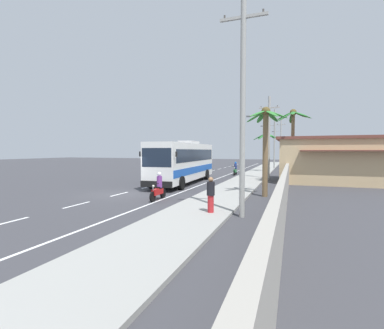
{
  "coord_description": "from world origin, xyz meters",
  "views": [
    {
      "loc": [
        10.92,
        -16.19,
        2.94
      ],
      "look_at": [
        2.54,
        7.28,
        1.7
      ],
      "focal_mm": 26.2,
      "sensor_mm": 36.0,
      "label": 1
    }
  ],
  "objects_px": {
    "utility_pole_mid": "(268,135)",
    "palm_third": "(293,129)",
    "roadside_building": "(344,160)",
    "palm_nearest": "(266,136)",
    "palm_second": "(266,142)",
    "pedestrian_near_kerb": "(211,194)",
    "motorcycle_trailing": "(235,170)",
    "coach_bus_foreground": "(184,161)",
    "utility_pole_nearest": "(243,100)",
    "utility_pole_distant": "(281,141)",
    "motorcycle_beside_bus": "(158,189)",
    "utility_pole_far": "(274,137)"
  },
  "relations": [
    {
      "from": "utility_pole_mid",
      "to": "palm_third",
      "type": "bearing_deg",
      "value": -55.52
    },
    {
      "from": "roadside_building",
      "to": "palm_nearest",
      "type": "bearing_deg",
      "value": -120.65
    },
    {
      "from": "palm_second",
      "to": "roadside_building",
      "type": "bearing_deg",
      "value": -54.13
    },
    {
      "from": "roadside_building",
      "to": "pedestrian_near_kerb",
      "type": "bearing_deg",
      "value": -115.64
    },
    {
      "from": "motorcycle_trailing",
      "to": "roadside_building",
      "type": "height_order",
      "value": "roadside_building"
    },
    {
      "from": "coach_bus_foreground",
      "to": "roadside_building",
      "type": "height_order",
      "value": "roadside_building"
    },
    {
      "from": "motorcycle_trailing",
      "to": "utility_pole_nearest",
      "type": "height_order",
      "value": "utility_pole_nearest"
    },
    {
      "from": "coach_bus_foreground",
      "to": "pedestrian_near_kerb",
      "type": "bearing_deg",
      "value": -63.3
    },
    {
      "from": "motorcycle_trailing",
      "to": "utility_pole_mid",
      "type": "relative_size",
      "value": 0.23
    },
    {
      "from": "coach_bus_foreground",
      "to": "palm_second",
      "type": "bearing_deg",
      "value": 69.69
    },
    {
      "from": "utility_pole_mid",
      "to": "roadside_building",
      "type": "xyz_separation_m",
      "value": [
        6.73,
        -0.63,
        -2.38
      ]
    },
    {
      "from": "utility_pole_distant",
      "to": "palm_third",
      "type": "relative_size",
      "value": 1.46
    },
    {
      "from": "palm_nearest",
      "to": "utility_pole_nearest",
      "type": "bearing_deg",
      "value": -94.31
    },
    {
      "from": "motorcycle_beside_bus",
      "to": "palm_third",
      "type": "relative_size",
      "value": 0.3
    },
    {
      "from": "coach_bus_foreground",
      "to": "utility_pole_distant",
      "type": "distance_m",
      "value": 40.01
    },
    {
      "from": "utility_pole_mid",
      "to": "utility_pole_distant",
      "type": "height_order",
      "value": "utility_pole_distant"
    },
    {
      "from": "utility_pole_mid",
      "to": "pedestrian_near_kerb",
      "type": "bearing_deg",
      "value": -93.8
    },
    {
      "from": "motorcycle_beside_bus",
      "to": "palm_second",
      "type": "bearing_deg",
      "value": 80.35
    },
    {
      "from": "palm_nearest",
      "to": "palm_second",
      "type": "distance_m",
      "value": 20.98
    },
    {
      "from": "pedestrian_near_kerb",
      "to": "utility_pole_mid",
      "type": "relative_size",
      "value": 0.19
    },
    {
      "from": "utility_pole_nearest",
      "to": "utility_pole_far",
      "type": "bearing_deg",
      "value": 91.1
    },
    {
      "from": "motorcycle_beside_bus",
      "to": "palm_nearest",
      "type": "height_order",
      "value": "palm_nearest"
    },
    {
      "from": "motorcycle_beside_bus",
      "to": "coach_bus_foreground",
      "type": "bearing_deg",
      "value": 101.2
    },
    {
      "from": "palm_third",
      "to": "roadside_building",
      "type": "height_order",
      "value": "palm_third"
    },
    {
      "from": "motorcycle_beside_bus",
      "to": "utility_pole_distant",
      "type": "distance_m",
      "value": 48.33
    },
    {
      "from": "utility_pole_nearest",
      "to": "roadside_building",
      "type": "xyz_separation_m",
      "value": [
        6.48,
        16.21,
        -3.02
      ]
    },
    {
      "from": "utility_pole_mid",
      "to": "utility_pole_distant",
      "type": "distance_m",
      "value": 33.69
    },
    {
      "from": "motorcycle_trailing",
      "to": "utility_pole_nearest",
      "type": "relative_size",
      "value": 0.2
    },
    {
      "from": "coach_bus_foreground",
      "to": "palm_third",
      "type": "height_order",
      "value": "palm_third"
    },
    {
      "from": "pedestrian_near_kerb",
      "to": "palm_nearest",
      "type": "xyz_separation_m",
      "value": [
        1.84,
        6.21,
        2.9
      ]
    },
    {
      "from": "pedestrian_near_kerb",
      "to": "utility_pole_far",
      "type": "xyz_separation_m",
      "value": [
        0.73,
        33.85,
        4.03
      ]
    },
    {
      "from": "pedestrian_near_kerb",
      "to": "utility_pole_far",
      "type": "height_order",
      "value": "utility_pole_far"
    },
    {
      "from": "pedestrian_near_kerb",
      "to": "palm_nearest",
      "type": "distance_m",
      "value": 7.09
    },
    {
      "from": "utility_pole_nearest",
      "to": "palm_second",
      "type": "distance_m",
      "value": 27.0
    },
    {
      "from": "palm_nearest",
      "to": "motorcycle_trailing",
      "type": "bearing_deg",
      "value": 107.63
    },
    {
      "from": "coach_bus_foreground",
      "to": "utility_pole_nearest",
      "type": "bearing_deg",
      "value": -57.63
    },
    {
      "from": "coach_bus_foreground",
      "to": "utility_pole_far",
      "type": "relative_size",
      "value": 1.29
    },
    {
      "from": "motorcycle_trailing",
      "to": "pedestrian_near_kerb",
      "type": "xyz_separation_m",
      "value": [
        2.98,
        -21.35,
        0.33
      ]
    },
    {
      "from": "roadside_building",
      "to": "motorcycle_beside_bus",
      "type": "bearing_deg",
      "value": -131.29
    },
    {
      "from": "motorcycle_trailing",
      "to": "utility_pole_distant",
      "type": "distance_m",
      "value": 29.94
    },
    {
      "from": "utility_pole_mid",
      "to": "utility_pole_far",
      "type": "xyz_separation_m",
      "value": [
        -0.4,
        16.84,
        0.53
      ]
    },
    {
      "from": "pedestrian_near_kerb",
      "to": "roadside_building",
      "type": "relative_size",
      "value": 0.14
    },
    {
      "from": "motorcycle_trailing",
      "to": "roadside_building",
      "type": "xyz_separation_m",
      "value": [
        10.84,
        -4.98,
        1.44
      ]
    },
    {
      "from": "utility_pole_nearest",
      "to": "utility_pole_distant",
      "type": "distance_m",
      "value": 50.52
    },
    {
      "from": "motorcycle_trailing",
      "to": "motorcycle_beside_bus",
      "type": "bearing_deg",
      "value": -93.27
    },
    {
      "from": "pedestrian_near_kerb",
      "to": "utility_pole_mid",
      "type": "distance_m",
      "value": 17.4
    },
    {
      "from": "motorcycle_beside_bus",
      "to": "palm_second",
      "type": "xyz_separation_m",
      "value": [
        4.13,
        24.29,
        3.43
      ]
    },
    {
      "from": "roadside_building",
      "to": "palm_third",
      "type": "bearing_deg",
      "value": -147.09
    },
    {
      "from": "palm_second",
      "to": "motorcycle_beside_bus",
      "type": "bearing_deg",
      "value": -99.65
    },
    {
      "from": "utility_pole_mid",
      "to": "roadside_building",
      "type": "height_order",
      "value": "utility_pole_mid"
    }
  ]
}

